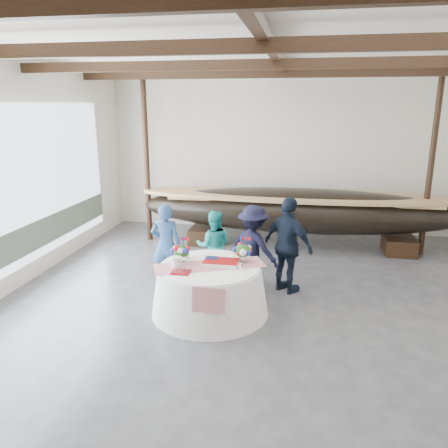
# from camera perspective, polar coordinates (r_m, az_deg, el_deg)

# --- Properties ---
(floor) EXTENTS (10.00, 12.00, 0.01)m
(floor) POSITION_cam_1_polar(r_m,az_deg,el_deg) (7.52, 5.06, -13.08)
(floor) COLOR #3D3D42
(floor) RESTS_ON ground
(wall_back) EXTENTS (10.00, 0.02, 4.50)m
(wall_back) POSITION_cam_1_polar(r_m,az_deg,el_deg) (12.68, 7.86, 9.20)
(wall_back) COLOR silver
(wall_back) RESTS_ON ground
(ceiling) EXTENTS (10.00, 12.00, 0.01)m
(ceiling) POSITION_cam_1_polar(r_m,az_deg,el_deg) (6.68, 6.04, 23.26)
(ceiling) COLOR white
(ceiling) RESTS_ON wall_back
(pavilion_structure) EXTENTS (9.80, 11.76, 4.50)m
(pavilion_structure) POSITION_cam_1_polar(r_m,az_deg,el_deg) (7.39, 6.40, 18.60)
(pavilion_structure) COLOR black
(pavilion_structure) RESTS_ON ground
(open_bay) EXTENTS (0.03, 7.00, 3.20)m
(open_bay) POSITION_cam_1_polar(r_m,az_deg,el_deg) (9.53, -25.18, 3.32)
(open_bay) COLOR silver
(open_bay) RESTS_ON ground
(longboat_display) EXTENTS (8.25, 1.65, 1.55)m
(longboat_display) POSITION_cam_1_polar(r_m,az_deg,el_deg) (11.22, 9.84, 1.79)
(longboat_display) COLOR black
(longboat_display) RESTS_ON ground
(banquet_table) EXTENTS (2.06, 2.06, 0.88)m
(banquet_table) POSITION_cam_1_polar(r_m,az_deg,el_deg) (7.75, -1.86, -8.50)
(banquet_table) COLOR white
(banquet_table) RESTS_ON ground
(tabletop_items) EXTENTS (1.96, 1.25, 0.40)m
(tabletop_items) POSITION_cam_1_polar(r_m,az_deg,el_deg) (7.68, -1.91, -4.03)
(tabletop_items) COLOR red
(tabletop_items) RESTS_ON banquet_table
(guest_woman_blue) EXTENTS (0.64, 0.44, 1.69)m
(guest_woman_blue) POSITION_cam_1_polar(r_m,az_deg,el_deg) (8.88, -7.57, -2.70)
(guest_woman_blue) COLOR navy
(guest_woman_blue) RESTS_ON ground
(guest_woman_teal) EXTENTS (0.81, 0.67, 1.50)m
(guest_woman_teal) POSITION_cam_1_polar(r_m,az_deg,el_deg) (9.02, -1.34, -2.89)
(guest_woman_teal) COLOR teal
(guest_woman_teal) RESTS_ON ground
(guest_man_left) EXTENTS (1.26, 1.09, 1.69)m
(guest_man_left) POSITION_cam_1_polar(r_m,az_deg,el_deg) (8.68, 3.83, -3.02)
(guest_man_left) COLOR black
(guest_man_left) RESTS_ON ground
(guest_man_right) EXTENTS (1.17, 1.03, 1.90)m
(guest_man_right) POSITION_cam_1_polar(r_m,az_deg,el_deg) (8.51, 8.38, -2.80)
(guest_man_right) COLOR black
(guest_man_right) RESTS_ON ground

